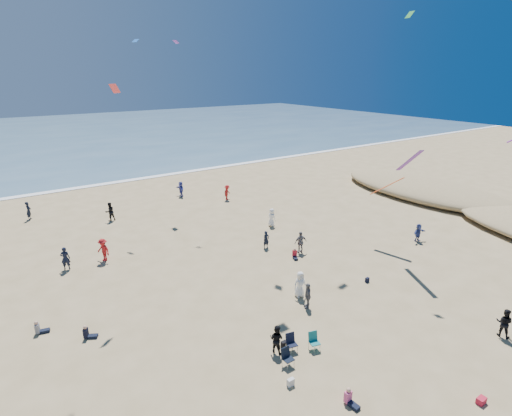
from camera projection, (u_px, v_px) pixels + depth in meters
ocean at (34, 138)px, 91.19m from camera, size 220.00×100.00×0.06m
surf_line at (84, 187)px, 52.24m from camera, size 220.00×1.20×0.08m
standing_flyers at (212, 239)px, 34.04m from camera, size 39.18×37.79×1.93m
seated_group at (226, 338)px, 22.09m from camera, size 19.61×19.62×0.84m
chair_cluster at (298, 348)px, 21.23m from camera, size 2.67×1.46×1.00m
white_tote at (291, 382)px, 19.27m from camera, size 0.35×0.20×0.40m
black_backpack at (284, 344)px, 21.95m from camera, size 0.30×0.22×0.38m
cooler at (481, 400)px, 18.27m from camera, size 0.45×0.30×0.30m
navy_bag at (367, 280)px, 28.78m from camera, size 0.28×0.18×0.34m
kites_aloft at (300, 73)px, 27.53m from camera, size 41.73×41.32×30.98m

